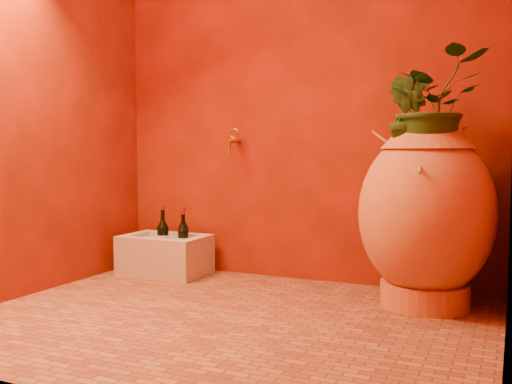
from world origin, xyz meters
The scene contains 11 objects.
floor centered at (0.00, 0.00, 0.00)m, with size 2.50×2.50×0.00m, color #965931.
wall_back centered at (0.00, 1.00, 1.25)m, with size 2.50×0.02×2.50m, color #591A05.
wall_left centered at (-1.25, 0.00, 1.25)m, with size 0.02×2.00×2.50m, color #591A05.
amphora centered at (0.85, 0.65, 0.50)m, with size 0.88×0.88×1.01m.
stone_basin centered at (-0.85, 0.75, 0.12)m, with size 0.56×0.38×0.26m.
wine_bottle_a centered at (-0.83, 0.70, 0.26)m, with size 0.08×0.08×0.32m.
wine_bottle_b centered at (-0.69, 0.72, 0.25)m, with size 0.07×0.07×0.29m.
wine_bottle_c centered at (-0.73, 0.79, 0.25)m, with size 0.08×0.08×0.31m.
wall_tap centered at (-0.42, 0.92, 0.90)m, with size 0.07×0.15×0.17m.
plant_main centered at (0.87, 0.64, 1.06)m, with size 0.51×0.44×0.56m, color #1A4017.
plant_side centered at (0.77, 0.56, 0.99)m, with size 0.23×0.19×0.42m, color #1A4017.
Camera 1 is at (1.28, -2.43, 0.82)m, focal length 40.00 mm.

